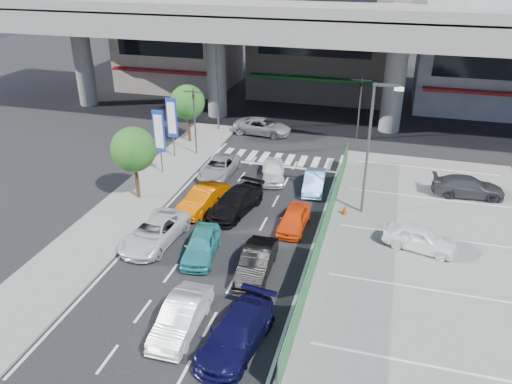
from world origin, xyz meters
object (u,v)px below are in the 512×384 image
(street_lamp_right, at_px, (372,139))
(sedan_white_mid_left, at_px, (155,232))
(tree_far, at_px, (187,102))
(parked_sedan_white, at_px, (420,238))
(kei_truck_front_right, at_px, (314,182))
(wagon_silver_front_left, at_px, (219,167))
(hatch_white_back_mid, at_px, (181,317))
(taxi_teal_mid, at_px, (201,245))
(tree_near, at_px, (133,150))
(crossing_wagon_silver, at_px, (263,126))
(traffic_light_right, at_px, (361,93))
(hatch_black_mid_right, at_px, (257,262))
(signboard_near, at_px, (159,133))
(sedan_black_mid, at_px, (235,202))
(taxi_orange_left, at_px, (203,199))
(traffic_cone, at_px, (345,209))
(signboard_far, at_px, (172,120))
(taxi_orange_right, at_px, (294,219))
(sedan_white_front_mid, at_px, (273,171))
(street_lamp_left, at_px, (219,76))
(minivan_navy_back, at_px, (237,333))
(parked_sedan_dgrey, at_px, (468,187))

(street_lamp_right, distance_m, sedan_white_mid_left, 13.28)
(tree_far, bearing_deg, parked_sedan_white, -33.29)
(tree_far, relative_size, kei_truck_front_right, 1.29)
(wagon_silver_front_left, bearing_deg, parked_sedan_white, -24.31)
(hatch_white_back_mid, distance_m, taxi_teal_mid, 5.62)
(tree_near, distance_m, kei_truck_front_right, 11.83)
(taxi_teal_mid, bearing_deg, crossing_wagon_silver, 86.81)
(traffic_light_right, height_order, hatch_black_mid_right, traffic_light_right)
(signboard_near, bearing_deg, sedan_black_mid, -30.89)
(kei_truck_front_right, bearing_deg, taxi_orange_left, -148.62)
(signboard_near, distance_m, traffic_cone, 13.78)
(signboard_far, xyz_separation_m, taxi_orange_right, (11.00, -7.99, -2.45))
(sedan_black_mid, xyz_separation_m, crossing_wagon_silver, (-2.06, 14.13, -0.01))
(sedan_white_front_mid, relative_size, crossing_wagon_silver, 0.77)
(sedan_white_mid_left, height_order, sedan_white_front_mid, sedan_white_mid_left)
(hatch_black_mid_right, xyz_separation_m, taxi_orange_right, (0.88, 4.81, -0.05))
(hatch_black_mid_right, height_order, crossing_wagon_silver, crossing_wagon_silver)
(street_lamp_left, bearing_deg, minivan_navy_back, -69.25)
(sedan_white_mid_left, height_order, kei_truck_front_right, sedan_white_mid_left)
(taxi_teal_mid, distance_m, parked_sedan_white, 11.60)
(signboard_near, bearing_deg, traffic_light_right, 40.91)
(taxi_orange_right, height_order, parked_sedan_dgrey, parked_sedan_dgrey)
(taxi_orange_left, bearing_deg, parked_sedan_dgrey, 33.72)
(hatch_white_back_mid, relative_size, kei_truck_front_right, 1.12)
(street_lamp_right, xyz_separation_m, traffic_cone, (-1.11, -0.63, -4.35))
(minivan_navy_back, height_order, parked_sedan_white, minivan_navy_back)
(sedan_white_mid_left, relative_size, taxi_orange_right, 1.35)
(sedan_white_front_mid, bearing_deg, street_lamp_left, 115.09)
(tree_near, distance_m, parked_sedan_white, 17.58)
(signboard_far, height_order, parked_sedan_dgrey, signboard_far)
(traffic_light_right, xyz_separation_m, parked_sedan_white, (4.82, -16.40, -3.22))
(minivan_navy_back, relative_size, kei_truck_front_right, 1.28)
(tree_far, relative_size, wagon_silver_front_left, 1.08)
(street_lamp_right, xyz_separation_m, hatch_black_mid_right, (-4.66, -7.80, -4.10))
(street_lamp_right, distance_m, wagon_silver_front_left, 11.54)
(taxi_orange_left, distance_m, parked_sedan_dgrey, 17.03)
(street_lamp_right, bearing_deg, sedan_black_mid, -164.92)
(taxi_orange_right, xyz_separation_m, wagon_silver_front_left, (-6.61, 5.85, 0.00))
(wagon_silver_front_left, xyz_separation_m, parked_sedan_white, (13.53, -6.26, 0.10))
(tree_far, xyz_separation_m, parked_sedan_white, (18.12, -11.90, -2.67))
(street_lamp_left, height_order, parked_sedan_dgrey, street_lamp_left)
(kei_truck_front_right, bearing_deg, crossing_wagon_silver, 117.64)
(sedan_white_front_mid, relative_size, traffic_cone, 5.37)
(street_lamp_left, height_order, taxi_teal_mid, street_lamp_left)
(minivan_navy_back, distance_m, sedan_white_mid_left, 9.23)
(kei_truck_front_right, bearing_deg, street_lamp_right, -37.62)
(sedan_black_mid, bearing_deg, taxi_orange_right, -1.29)
(sedan_black_mid, distance_m, wagon_silver_front_left, 5.63)
(taxi_orange_right, bearing_deg, sedan_black_mid, 167.92)
(traffic_cone, bearing_deg, hatch_black_mid_right, -116.29)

